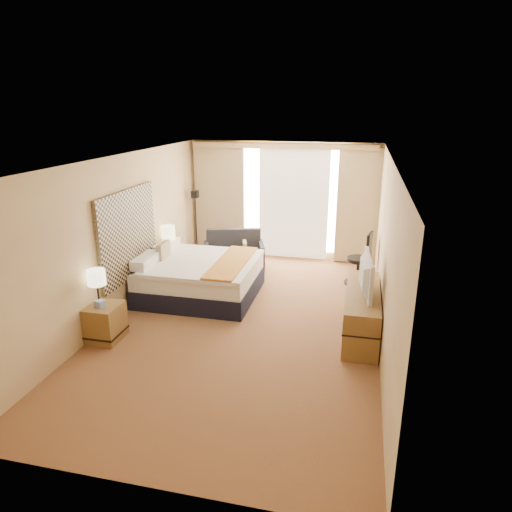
% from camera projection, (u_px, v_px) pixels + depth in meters
% --- Properties ---
extents(floor, '(4.20, 7.00, 0.02)m').
position_uv_depth(floor, '(245.00, 321.00, 7.42)').
color(floor, maroon).
rests_on(floor, ground).
extents(ceiling, '(4.20, 7.00, 0.02)m').
position_uv_depth(ceiling, '(244.00, 159.00, 6.60)').
color(ceiling, silver).
rests_on(ceiling, wall_back).
extents(wall_back, '(4.20, 0.02, 2.60)m').
position_uv_depth(wall_back, '(283.00, 201.00, 10.25)').
color(wall_back, '#DAC584').
rests_on(wall_back, ground).
extents(wall_front, '(4.20, 0.02, 2.60)m').
position_uv_depth(wall_front, '(140.00, 364.00, 3.77)').
color(wall_front, '#DAC584').
rests_on(wall_front, ground).
extents(wall_left, '(0.02, 7.00, 2.60)m').
position_uv_depth(wall_left, '(120.00, 236.00, 7.46)').
color(wall_left, '#DAC584').
rests_on(wall_left, ground).
extents(wall_right, '(0.02, 7.00, 2.60)m').
position_uv_depth(wall_right, '(385.00, 254.00, 6.56)').
color(wall_right, '#DAC584').
rests_on(wall_right, ground).
extents(headboard, '(0.06, 1.85, 1.50)m').
position_uv_depth(headboard, '(129.00, 234.00, 7.64)').
color(headboard, black).
rests_on(headboard, wall_left).
extents(nightstand_left, '(0.45, 0.52, 0.55)m').
position_uv_depth(nightstand_left, '(105.00, 322.00, 6.76)').
color(nightstand_left, brown).
rests_on(nightstand_left, floor).
extents(nightstand_right, '(0.45, 0.52, 0.55)m').
position_uv_depth(nightstand_right, '(172.00, 267.00, 9.07)').
color(nightstand_right, brown).
rests_on(nightstand_right, floor).
extents(media_dresser, '(0.50, 1.80, 0.70)m').
position_uv_depth(media_dresser, '(362.00, 312.00, 6.92)').
color(media_dresser, brown).
rests_on(media_dresser, floor).
extents(window, '(2.30, 0.02, 2.30)m').
position_uv_depth(window, '(294.00, 201.00, 10.16)').
color(window, white).
rests_on(window, wall_back).
extents(curtains, '(4.12, 0.19, 2.56)m').
position_uv_depth(curtains, '(282.00, 197.00, 10.11)').
color(curtains, '#C5BA8B').
rests_on(curtains, floor).
extents(bed, '(2.01, 1.83, 0.97)m').
position_uv_depth(bed, '(200.00, 277.00, 8.32)').
color(bed, black).
rests_on(bed, floor).
extents(loveseat, '(1.42, 1.03, 0.79)m').
position_uv_depth(loveseat, '(234.00, 256.00, 9.82)').
color(loveseat, maroon).
rests_on(loveseat, floor).
extents(floor_lamp, '(0.20, 0.20, 1.54)m').
position_uv_depth(floor_lamp, '(196.00, 211.00, 10.24)').
color(floor_lamp, black).
rests_on(floor_lamp, floor).
extents(desk_chair, '(0.51, 0.51, 1.05)m').
position_uv_depth(desk_chair, '(362.00, 261.00, 8.82)').
color(desk_chair, black).
rests_on(desk_chair, floor).
extents(lamp_left, '(0.26, 0.26, 0.55)m').
position_uv_depth(lamp_left, '(96.00, 278.00, 6.54)').
color(lamp_left, black).
rests_on(lamp_left, nightstand_left).
extents(lamp_right, '(0.27, 0.27, 0.57)m').
position_uv_depth(lamp_right, '(168.00, 232.00, 8.85)').
color(lamp_right, black).
rests_on(lamp_right, nightstand_right).
extents(tissue_box, '(0.14, 0.14, 0.11)m').
position_uv_depth(tissue_box, '(100.00, 304.00, 6.61)').
color(tissue_box, '#7D99C2').
rests_on(tissue_box, nightstand_left).
extents(telephone, '(0.23, 0.20, 0.07)m').
position_uv_depth(telephone, '(177.00, 250.00, 9.09)').
color(telephone, black).
rests_on(telephone, nightstand_right).
extents(television, '(0.22, 1.00, 0.57)m').
position_uv_depth(television, '(361.00, 274.00, 6.66)').
color(television, black).
rests_on(television, media_dresser).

